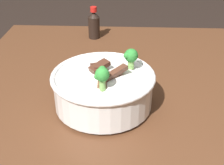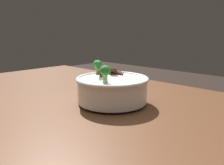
# 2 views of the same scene
# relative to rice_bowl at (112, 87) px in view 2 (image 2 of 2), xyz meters

# --- Properties ---
(dining_table) EXTENTS (1.46, 0.87, 0.77)m
(dining_table) POSITION_rel_rice_bowl_xyz_m (-0.17, -0.02, -0.18)
(dining_table) COLOR #56331E
(dining_table) RESTS_ON ground
(rice_bowl) EXTENTS (0.25, 0.25, 0.14)m
(rice_bowl) POSITION_rel_rice_bowl_xyz_m (0.00, 0.00, 0.00)
(rice_bowl) COLOR white
(rice_bowl) RESTS_ON dining_table
(chopsticks_pair) EXTENTS (0.09, 0.22, 0.01)m
(chopsticks_pair) POSITION_rel_rice_bowl_xyz_m (-0.23, 0.21, -0.05)
(chopsticks_pair) COLOR tan
(chopsticks_pair) RESTS_ON dining_table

